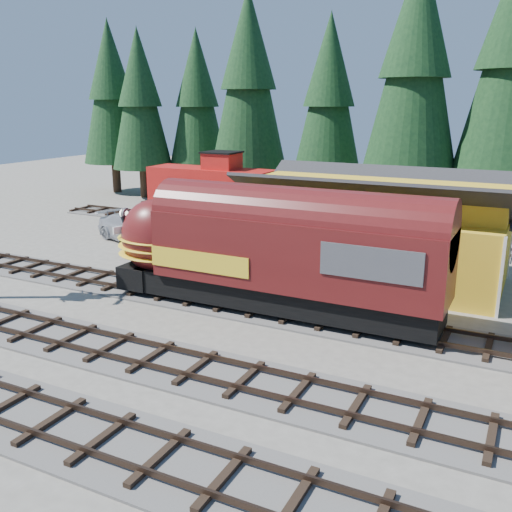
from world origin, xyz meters
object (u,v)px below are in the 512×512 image
at_px(locomotive, 261,256).
at_px(pickup_truck_b, 134,228).
at_px(caboose, 212,191).
at_px(pickup_truck_a, 176,243).
at_px(depot, 375,220).

xyz_separation_m(locomotive, pickup_truck_b, (-12.43, 7.32, -1.52)).
bearing_deg(caboose, locomotive, -52.53).
xyz_separation_m(locomotive, pickup_truck_a, (-7.86, 5.28, -1.49)).
distance_m(caboose, pickup_truck_b, 7.07).
relative_size(pickup_truck_a, pickup_truck_b, 1.09).
relative_size(locomotive, caboose, 1.62).
height_order(locomotive, pickup_truck_a, locomotive).
distance_m(depot, pickup_truck_a, 11.10).
bearing_deg(caboose, depot, -28.69).
bearing_deg(depot, caboose, 151.31).
bearing_deg(pickup_truck_a, caboose, 22.77).
xyz_separation_m(caboose, pickup_truck_b, (-1.70, -6.68, -1.53)).
height_order(locomotive, caboose, caboose).
distance_m(depot, locomotive, 7.17).
bearing_deg(pickup_truck_a, locomotive, -119.30).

